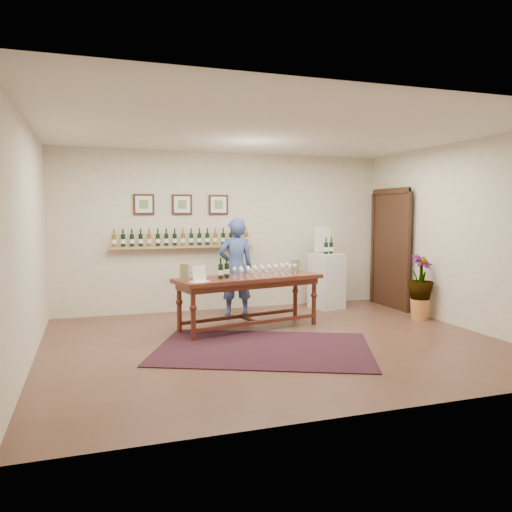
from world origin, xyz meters
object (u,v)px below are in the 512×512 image
object	(u,v)px
tasting_table	(249,284)
display_pedestal	(327,281)
person	(236,267)
potted_plant	(420,287)

from	to	relation	value
tasting_table	display_pedestal	distance (m)	2.14
tasting_table	person	xyz separation A→B (m)	(0.07, 0.97, 0.15)
tasting_table	potted_plant	bearing A→B (deg)	-17.39
person	display_pedestal	bearing A→B (deg)	-174.70
tasting_table	potted_plant	xyz separation A→B (m)	(2.83, -0.27, -0.14)
display_pedestal	person	bearing A→B (deg)	-175.64
display_pedestal	potted_plant	bearing A→B (deg)	-53.81
tasting_table	display_pedestal	bearing A→B (deg)	19.03
tasting_table	person	bearing A→B (deg)	73.99
display_pedestal	person	size ratio (longest dim) A/B	0.60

